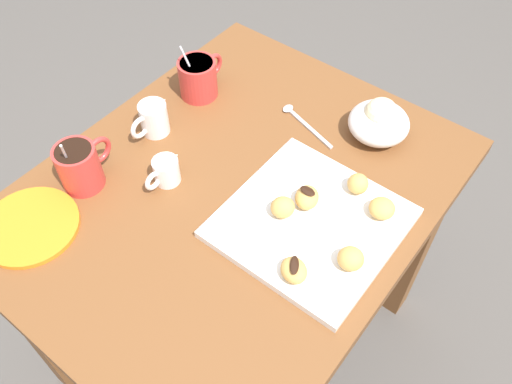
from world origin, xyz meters
name	(u,v)px	position (x,y,z in m)	size (l,w,h in m)	color
ground_plane	(241,336)	(0.00, 0.00, 0.00)	(8.00, 8.00, 0.00)	#514C47
dining_table	(235,230)	(0.00, 0.00, 0.56)	(0.89, 0.71, 0.70)	brown
pastry_plate_square	(311,223)	(0.02, -0.17, 0.71)	(0.31, 0.31, 0.02)	white
coffee_mug_red_left	(80,165)	(-0.17, 0.24, 0.75)	(0.12, 0.08, 0.14)	red
coffee_mug_red_right	(198,77)	(0.17, 0.24, 0.75)	(0.12, 0.09, 0.14)	red
cream_pitcher_white	(153,118)	(0.02, 0.23, 0.74)	(0.10, 0.06, 0.07)	white
ice_cream_bowl	(379,121)	(0.31, -0.15, 0.74)	(0.13, 0.13, 0.10)	white
chocolate_sauce_pitcher	(166,170)	(-0.06, 0.12, 0.73)	(0.09, 0.05, 0.06)	white
saucer_orange_left	(30,226)	(-0.31, 0.24, 0.71)	(0.18, 0.18, 0.01)	orange
loose_spoon_near_saucer	(301,121)	(0.24, 0.00, 0.71)	(0.06, 0.16, 0.01)	silver
beignet_0	(358,184)	(0.13, -0.20, 0.74)	(0.04, 0.04, 0.04)	#DBA351
beignet_1	(307,197)	(0.05, -0.14, 0.74)	(0.04, 0.05, 0.04)	#DBA351
chocolate_drizzle_1	(308,191)	(0.05, -0.14, 0.76)	(0.03, 0.02, 0.01)	black
beignet_2	(282,208)	(0.00, -0.12, 0.74)	(0.05, 0.04, 0.04)	#DBA351
beignet_3	(382,208)	(0.11, -0.27, 0.74)	(0.05, 0.05, 0.03)	#DBA351
beignet_4	(351,259)	(-0.02, -0.28, 0.74)	(0.05, 0.05, 0.04)	#DBA351
beignet_5	(294,270)	(-0.09, -0.21, 0.73)	(0.05, 0.04, 0.03)	#DBA351
chocolate_drizzle_5	(294,265)	(-0.09, -0.21, 0.75)	(0.04, 0.02, 0.01)	black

